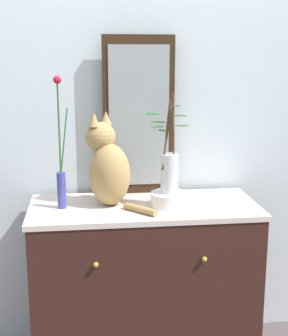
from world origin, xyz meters
TOP-DOWN VIEW (x-y plane):
  - wall_back at (0.00, 0.31)m, footprint 4.40×0.08m
  - sideboard at (0.00, -0.00)m, footprint 1.08×0.50m
  - mirror_leaning at (-0.00, 0.22)m, footprint 0.36×0.03m
  - cat_sitting at (-0.17, 0.03)m, footprint 0.34×0.35m
  - vase_slim_green at (-0.38, 0.00)m, footprint 0.06×0.04m
  - bowl_porcelain at (0.11, -0.03)m, footprint 0.17×0.17m
  - vase_glass_clear at (0.11, -0.03)m, footprint 0.21×0.13m

SIDE VIEW (x-z plane):
  - sideboard at x=0.00m, z-range 0.00..0.84m
  - bowl_porcelain at x=0.11m, z-range 0.83..0.90m
  - vase_slim_green at x=-0.38m, z-range 0.71..1.31m
  - cat_sitting at x=-0.17m, z-range 0.80..1.24m
  - vase_glass_clear at x=0.11m, z-range 0.79..1.26m
  - mirror_leaning at x=0.00m, z-range 0.83..1.63m
  - wall_back at x=0.00m, z-range 0.00..2.60m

